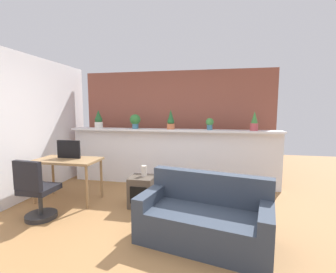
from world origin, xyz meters
name	(u,v)px	position (x,y,z in m)	size (l,w,h in m)	color
ground_plane	(145,231)	(0.00, 0.00, 0.00)	(12.00, 12.00, 0.00)	#9E7042
divider_wall	(171,158)	(0.00, 2.00, 0.58)	(4.42, 0.16, 1.16)	white
plant_shelf	(171,130)	(0.00, 1.96, 1.18)	(4.42, 0.35, 0.04)	white
brick_wall_behind	(176,125)	(0.00, 2.60, 1.25)	(4.42, 0.10, 2.50)	brown
side_wall_left	(7,129)	(-2.46, 0.40, 1.30)	(0.12, 4.40, 2.60)	white
potted_plant_0	(99,120)	(-1.66, 2.00, 1.38)	(0.18, 0.18, 0.40)	silver
potted_plant_1	(135,120)	(-0.79, 1.96, 1.38)	(0.23, 0.23, 0.31)	#386B84
potted_plant_2	(171,121)	(-0.01, 1.99, 1.38)	(0.17, 0.17, 0.42)	#C66B42
potted_plant_3	(210,123)	(0.80, 1.98, 1.33)	(0.16, 0.16, 0.24)	#386B84
potted_plant_4	(254,122)	(1.66, 1.96, 1.38)	(0.15, 0.15, 0.38)	#B7474C
desk	(68,164)	(-1.63, 0.75, 0.67)	(1.10, 0.60, 0.75)	#99754C
tv_monitor	(69,149)	(-1.65, 0.83, 0.91)	(0.44, 0.04, 0.32)	black
office_chair	(37,194)	(-1.62, -0.01, 0.39)	(0.46, 0.46, 0.91)	#262628
side_cube_shelf	(142,191)	(-0.28, 0.78, 0.25)	(0.40, 0.41, 0.50)	#4C4238
vase_on_shelf	(144,171)	(-0.26, 0.83, 0.59)	(0.09, 0.09, 0.18)	silver
couch	(204,218)	(0.79, -0.08, 0.28)	(1.69, 1.08, 0.80)	#333D4C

